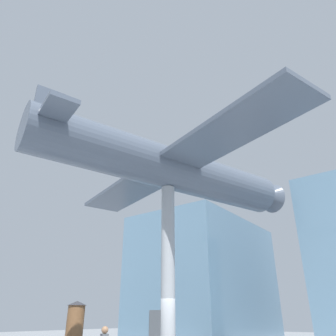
{
  "coord_description": "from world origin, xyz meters",
  "views": [
    {
      "loc": [
        8.24,
        -10.97,
        1.83
      ],
      "look_at": [
        0.0,
        0.0,
        8.11
      ],
      "focal_mm": 35.0,
      "sensor_mm": 36.0,
      "label": 1
    }
  ],
  "objects": [
    {
      "name": "suspended_airplane",
      "position": [
        0.07,
        0.23,
        8.11
      ],
      "size": [
        14.56,
        14.02,
        2.86
      ],
      "rotation": [
        0.0,
        0.0,
        -0.32
      ],
      "color": "#4C5666",
      "rests_on": "support_pylon_central"
    },
    {
      "name": "info_kiosk",
      "position": [
        -5.6,
        0.11,
        1.31
      ],
      "size": [
        0.93,
        0.93,
        2.57
      ],
      "color": "brown",
      "rests_on": "ground_plane"
    },
    {
      "name": "glass_pavilion_left",
      "position": [
        -6.98,
        14.77,
        4.78
      ],
      "size": [
        8.0,
        12.81,
        10.14
      ],
      "color": "#60849E",
      "rests_on": "ground_plane"
    },
    {
      "name": "support_pylon_central",
      "position": [
        0.0,
        0.0,
        3.57
      ],
      "size": [
        0.57,
        0.57,
        7.14
      ],
      "color": "#999EA3",
      "rests_on": "ground_plane"
    }
  ]
}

